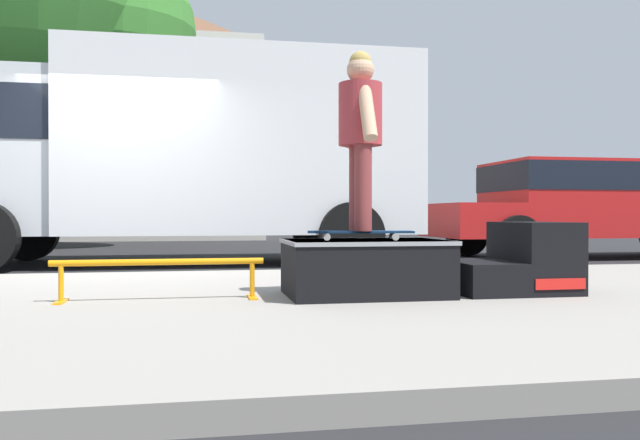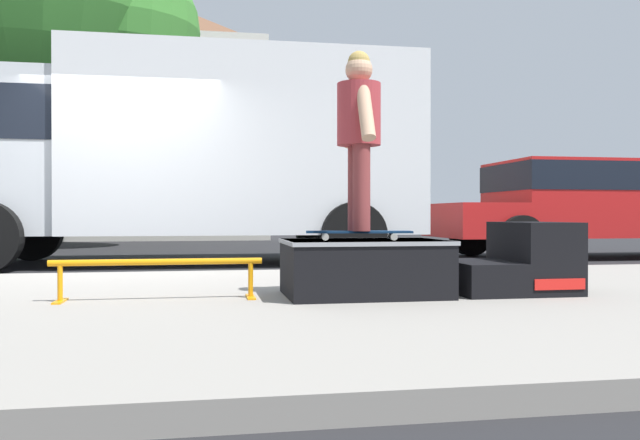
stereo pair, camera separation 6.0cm
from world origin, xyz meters
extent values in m
plane|color=black|center=(0.00, 0.00, 0.00)|extent=(140.00, 140.00, 0.00)
cube|color=gray|center=(0.00, -3.00, 0.06)|extent=(50.00, 5.00, 0.12)
cube|color=black|center=(2.21, -2.92, 0.33)|extent=(1.17, 0.80, 0.42)
cube|color=gray|center=(2.21, -2.92, 0.52)|extent=(1.19, 0.82, 0.03)
cube|color=black|center=(3.13, -2.92, 0.24)|extent=(0.45, 0.75, 0.25)
cube|color=black|center=(3.58, -2.92, 0.39)|extent=(0.45, 0.75, 0.55)
cube|color=red|center=(3.58, -3.30, 0.22)|extent=(0.40, 0.01, 0.08)
cylinder|color=orange|center=(0.71, -2.90, 0.39)|extent=(1.47, 0.04, 0.04)
cylinder|color=orange|center=(0.05, -2.90, 0.25)|extent=(0.04, 0.04, 0.27)
cube|color=orange|center=(0.05, -2.90, 0.13)|extent=(0.06, 0.28, 0.01)
cylinder|color=orange|center=(1.37, -2.90, 0.25)|extent=(0.04, 0.04, 0.27)
cube|color=orange|center=(1.37, -2.90, 0.13)|extent=(0.06, 0.28, 0.01)
cube|color=navy|center=(2.16, -2.96, 0.60)|extent=(0.80, 0.33, 0.02)
cylinder|color=silver|center=(2.42, -2.91, 0.56)|extent=(0.06, 0.04, 0.05)
cylinder|color=silver|center=(2.39, -3.09, 0.56)|extent=(0.06, 0.04, 0.05)
cylinder|color=silver|center=(1.93, -2.82, 0.56)|extent=(0.06, 0.04, 0.05)
cylinder|color=silver|center=(1.90, -3.00, 0.56)|extent=(0.06, 0.04, 0.05)
cylinder|color=brown|center=(2.16, -2.87, 0.92)|extent=(0.13, 0.13, 0.63)
cylinder|color=brown|center=(2.16, -3.04, 0.92)|extent=(0.13, 0.13, 0.63)
cylinder|color=#A53338|center=(2.16, -2.96, 1.47)|extent=(0.32, 0.32, 0.46)
cylinder|color=tan|center=(2.16, -2.75, 1.45)|extent=(0.10, 0.28, 0.44)
cylinder|color=tan|center=(2.16, -3.16, 1.45)|extent=(0.10, 0.28, 0.44)
sphere|color=tan|center=(2.16, -2.96, 1.80)|extent=(0.20, 0.20, 0.20)
sphere|color=tan|center=(2.16, -2.96, 1.85)|extent=(0.17, 0.17, 0.17)
cube|color=silver|center=(1.65, 2.20, 1.75)|extent=(5.00, 2.35, 2.60)
cylinder|color=black|center=(-1.64, 3.38, 0.45)|extent=(0.90, 0.28, 0.90)
cylinder|color=black|center=(3.05, 1.02, 0.45)|extent=(0.90, 0.28, 0.90)
cylinder|color=black|center=(3.05, 3.38, 0.45)|extent=(0.90, 0.28, 0.90)
cube|color=red|center=(5.35, 2.36, 0.64)|extent=(1.10, 1.85, 0.55)
cube|color=red|center=(6.90, 2.36, 0.98)|extent=(2.00, 1.85, 1.25)
cube|color=black|center=(6.90, 2.36, 1.33)|extent=(2.02, 1.87, 0.45)
cylinder|color=black|center=(5.71, 1.43, 0.36)|extent=(0.72, 0.24, 0.72)
cylinder|color=black|center=(5.71, 3.28, 0.36)|extent=(0.72, 0.24, 0.72)
cylinder|color=brown|center=(-2.39, 6.93, 1.79)|extent=(0.56, 0.56, 3.57)
sphere|color=#387A2D|center=(-0.85, 6.93, 4.70)|extent=(3.65, 3.65, 3.65)
cube|color=silver|center=(-1.58, 15.08, 3.00)|extent=(9.00, 7.50, 6.00)
cube|color=#B2ADA3|center=(-1.58, 11.08, 1.40)|extent=(9.00, 0.50, 2.80)
pyramid|color=brown|center=(-1.58, 15.08, 7.20)|extent=(9.54, 7.95, 2.40)
camera|label=1|loc=(0.97, -7.64, 0.72)|focal=36.64mm
camera|label=2|loc=(1.03, -7.65, 0.72)|focal=36.64mm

